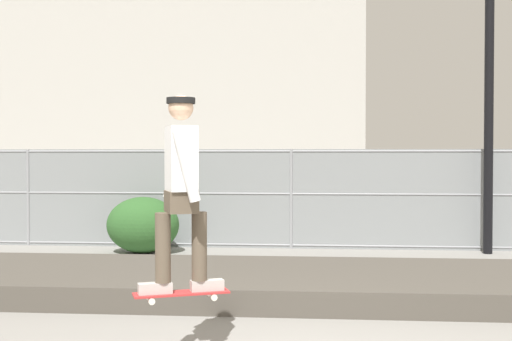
{
  "coord_description": "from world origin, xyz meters",
  "views": [
    {
      "loc": [
        0.38,
        -4.84,
        1.73
      ],
      "look_at": [
        -0.28,
        2.9,
        1.55
      ],
      "focal_mm": 45.84,
      "sensor_mm": 36.0,
      "label": 1
    }
  ],
  "objects_px": {
    "shrub_left": "(143,225)",
    "parked_car_mid": "(439,194)",
    "skateboard": "(181,294)",
    "skater": "(181,182)",
    "parked_car_near": "(174,193)",
    "street_lamp": "(490,8)"
  },
  "relations": [
    {
      "from": "skateboard",
      "to": "street_lamp",
      "type": "bearing_deg",
      "value": 56.81
    },
    {
      "from": "skateboard",
      "to": "skater",
      "type": "relative_size",
      "value": 0.5
    },
    {
      "from": "shrub_left",
      "to": "parked_car_mid",
      "type": "bearing_deg",
      "value": 35.01
    },
    {
      "from": "skater",
      "to": "shrub_left",
      "type": "xyz_separation_m",
      "value": [
        -1.9,
        5.97,
        -1.02
      ]
    },
    {
      "from": "skateboard",
      "to": "parked_car_near",
      "type": "relative_size",
      "value": 0.18
    },
    {
      "from": "skater",
      "to": "shrub_left",
      "type": "distance_m",
      "value": 6.35
    },
    {
      "from": "street_lamp",
      "to": "parked_car_mid",
      "type": "bearing_deg",
      "value": 92.15
    },
    {
      "from": "shrub_left",
      "to": "skater",
      "type": "bearing_deg",
      "value": -72.38
    },
    {
      "from": "skateboard",
      "to": "shrub_left",
      "type": "xyz_separation_m",
      "value": [
        -1.9,
        5.97,
        -0.08
      ]
    },
    {
      "from": "shrub_left",
      "to": "parked_car_near",
      "type": "bearing_deg",
      "value": 94.06
    },
    {
      "from": "skateboard",
      "to": "parked_car_near",
      "type": "bearing_deg",
      "value": 102.4
    },
    {
      "from": "skater",
      "to": "parked_car_near",
      "type": "height_order",
      "value": "skater"
    },
    {
      "from": "skater",
      "to": "parked_car_near",
      "type": "distance_m",
      "value": 10.15
    },
    {
      "from": "street_lamp",
      "to": "shrub_left",
      "type": "xyz_separation_m",
      "value": [
        -6.08,
        -0.43,
        -3.81
      ]
    },
    {
      "from": "skater",
      "to": "shrub_left",
      "type": "bearing_deg",
      "value": 107.62
    },
    {
      "from": "parked_car_near",
      "to": "parked_car_mid",
      "type": "height_order",
      "value": "same"
    },
    {
      "from": "street_lamp",
      "to": "shrub_left",
      "type": "relative_size",
      "value": 5.38
    },
    {
      "from": "parked_car_near",
      "to": "parked_car_mid",
      "type": "xyz_separation_m",
      "value": [
        6.22,
        0.25,
        0.0
      ]
    },
    {
      "from": "skateboard",
      "to": "parked_car_mid",
      "type": "height_order",
      "value": "parked_car_mid"
    },
    {
      "from": "skateboard",
      "to": "skater",
      "type": "xyz_separation_m",
      "value": [
        -0.0,
        0.0,
        0.94
      ]
    },
    {
      "from": "shrub_left",
      "to": "skateboard",
      "type": "bearing_deg",
      "value": -72.38
    },
    {
      "from": "street_lamp",
      "to": "parked_car_near",
      "type": "bearing_deg",
      "value": 151.27
    }
  ]
}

